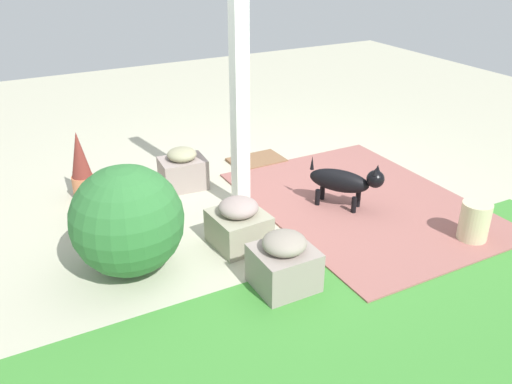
% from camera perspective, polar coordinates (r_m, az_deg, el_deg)
% --- Properties ---
extents(ground_plane, '(12.00, 12.00, 0.00)m').
position_cam_1_polar(ground_plane, '(5.02, 1.93, -1.12)').
color(ground_plane, '#B3B198').
extents(brick_path, '(1.80, 2.40, 0.02)m').
position_cam_1_polar(brick_path, '(5.08, 11.20, -1.16)').
color(brick_path, '#975C55').
rests_on(brick_path, ground).
extents(porch_pillar, '(0.13, 0.13, 2.46)m').
position_cam_1_polar(porch_pillar, '(4.52, -1.79, 12.46)').
color(porch_pillar, white).
rests_on(porch_pillar, ground).
extents(stone_planter_nearest, '(0.46, 0.36, 0.41)m').
position_cam_1_polar(stone_planter_nearest, '(5.29, -7.77, 2.37)').
color(stone_planter_nearest, gray).
rests_on(stone_planter_nearest, ground).
extents(stone_planter_mid, '(0.43, 0.45, 0.41)m').
position_cam_1_polar(stone_planter_mid, '(4.29, -1.85, -3.43)').
color(stone_planter_mid, gray).
rests_on(stone_planter_mid, ground).
extents(stone_planter_far, '(0.42, 0.40, 0.43)m').
position_cam_1_polar(stone_planter_far, '(3.80, 2.99, -7.51)').
color(stone_planter_far, gray).
rests_on(stone_planter_far, ground).
extents(round_shrub, '(0.82, 0.82, 0.82)m').
position_cam_1_polar(round_shrub, '(3.98, -13.51, -2.97)').
color(round_shrub, '#2E6F33').
rests_on(round_shrub, ground).
extents(terracotta_pot_broad, '(0.36, 0.36, 0.40)m').
position_cam_1_polar(terracotta_pot_broad, '(4.82, -15.53, -0.27)').
color(terracotta_pot_broad, '#B95941').
rests_on(terracotta_pot_broad, ground).
extents(terracotta_pot_spiky, '(0.21, 0.21, 0.66)m').
position_cam_1_polar(terracotta_pot_spiky, '(5.25, -18.10, 2.56)').
color(terracotta_pot_spiky, '#CA774E').
rests_on(terracotta_pot_spiky, ground).
extents(dog, '(0.50, 0.62, 0.47)m').
position_cam_1_polar(dog, '(4.86, 9.36, 1.14)').
color(dog, black).
rests_on(dog, ground).
extents(ceramic_urn, '(0.24, 0.24, 0.34)m').
position_cam_1_polar(ceramic_urn, '(4.69, 22.18, -2.96)').
color(ceramic_urn, beige).
rests_on(ceramic_urn, ground).
extents(doormat, '(0.59, 0.39, 0.03)m').
position_cam_1_polar(doormat, '(5.90, 0.06, 3.38)').
color(doormat, brown).
rests_on(doormat, ground).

